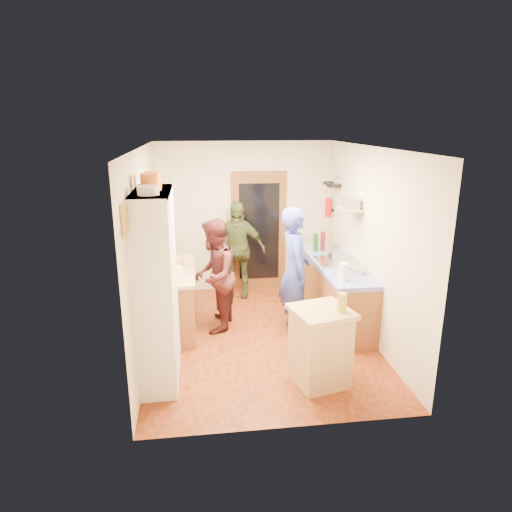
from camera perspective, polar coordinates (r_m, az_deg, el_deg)
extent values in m
cube|color=brown|center=(6.52, 0.54, -10.13)|extent=(3.00, 4.00, 0.02)
cube|color=silver|center=(5.84, 0.61, 13.53)|extent=(3.00, 4.00, 0.02)
cube|color=beige|center=(7.99, -1.45, 4.85)|extent=(3.00, 0.02, 2.60)
cube|color=beige|center=(4.17, 4.45, -6.28)|extent=(3.00, 0.02, 2.60)
cube|color=beige|center=(6.03, -13.78, 0.51)|extent=(0.02, 4.00, 2.60)
cube|color=beige|center=(6.43, 14.03, 1.47)|extent=(0.02, 4.00, 2.60)
cube|color=brown|center=(8.03, 0.37, 3.09)|extent=(0.95, 0.06, 2.10)
cube|color=black|center=(8.00, 0.41, 3.03)|extent=(0.70, 0.02, 1.70)
cube|color=silver|center=(5.31, -12.24, -3.84)|extent=(0.40, 1.20, 2.20)
cube|color=silver|center=(5.05, -12.99, 7.74)|extent=(0.40, 1.14, 0.04)
cylinder|color=white|center=(4.75, -13.35, 8.00)|extent=(0.22, 0.22, 0.09)
cylinder|color=orange|center=(5.08, -13.02, 9.03)|extent=(0.22, 0.22, 0.18)
cylinder|color=orange|center=(5.38, -12.73, 9.38)|extent=(0.19, 0.19, 0.17)
cube|color=brown|center=(6.71, -10.24, -5.54)|extent=(0.60, 1.40, 0.85)
cube|color=tan|center=(6.56, -10.44, -1.89)|extent=(0.64, 1.44, 0.05)
cube|color=white|center=(6.13, -10.20, -2.14)|extent=(0.25, 0.20, 0.17)
cylinder|color=white|center=(6.32, -11.03, -1.50)|extent=(0.19, 0.19, 0.19)
cylinder|color=orange|center=(6.61, -9.75, -1.11)|extent=(0.23, 0.23, 0.08)
cube|color=tan|center=(7.04, -10.11, -0.26)|extent=(0.31, 0.23, 0.02)
cube|color=brown|center=(7.04, 9.72, -4.47)|extent=(0.60, 2.20, 0.84)
cube|color=#0612B3|center=(6.90, 9.90, -0.98)|extent=(0.62, 2.22, 0.06)
cube|color=silver|center=(6.83, 10.05, -0.72)|extent=(0.55, 0.58, 0.04)
cylinder|color=silver|center=(6.77, 9.75, -0.14)|extent=(0.19, 0.19, 0.12)
cylinder|color=#143F14|center=(7.38, 7.45, 1.70)|extent=(0.09, 0.09, 0.29)
cylinder|color=#591419|center=(7.45, 8.35, 1.87)|extent=(0.10, 0.10, 0.31)
cylinder|color=olive|center=(7.48, 9.30, 1.86)|extent=(0.08, 0.08, 0.30)
cylinder|color=white|center=(6.06, 10.88, -1.99)|extent=(0.12, 0.12, 0.24)
cylinder|color=silver|center=(6.41, 12.23, -1.75)|extent=(0.30, 0.30, 0.10)
cube|color=tan|center=(5.34, 8.00, -11.37)|extent=(0.66, 0.66, 0.86)
cube|color=tan|center=(5.15, 8.20, -6.89)|extent=(0.75, 0.75, 0.05)
cube|color=white|center=(5.16, 7.45, -6.67)|extent=(0.41, 0.35, 0.02)
cylinder|color=#AD9E2D|center=(5.09, 10.70, -5.71)|extent=(0.13, 0.13, 0.21)
cylinder|color=silver|center=(7.69, 9.95, 9.82)|extent=(0.02, 0.65, 0.02)
cylinder|color=black|center=(7.53, 9.85, 8.68)|extent=(0.18, 0.18, 0.05)
cylinder|color=black|center=(7.72, 9.41, 8.74)|extent=(0.16, 0.16, 0.05)
cylinder|color=black|center=(7.91, 9.00, 9.01)|extent=(0.17, 0.17, 0.05)
cube|color=tan|center=(6.71, 11.76, 5.73)|extent=(0.26, 0.42, 0.03)
cube|color=silver|center=(6.69, 11.81, 6.49)|extent=(0.28, 0.34, 0.15)
cube|color=black|center=(7.95, 9.44, 5.67)|extent=(0.06, 0.10, 0.04)
cylinder|color=red|center=(7.92, 9.03, 6.02)|extent=(0.11, 0.11, 0.32)
cube|color=gold|center=(4.36, -16.10, 4.44)|extent=(0.03, 0.25, 0.30)
imported|color=#3141A4|center=(6.40, 5.22, -1.88)|extent=(0.45, 0.67, 1.81)
imported|color=#41191A|center=(6.52, -4.91, -2.36)|extent=(0.78, 0.91, 1.63)
imported|color=#384124|center=(7.73, -2.35, 0.82)|extent=(1.03, 0.59, 1.65)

